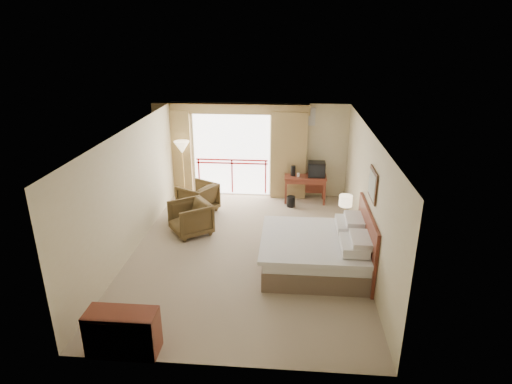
# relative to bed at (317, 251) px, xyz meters

# --- Properties ---
(floor) EXTENTS (7.00, 7.00, 0.00)m
(floor) POSITION_rel_bed_xyz_m (-1.50, 0.60, -0.38)
(floor) COLOR gray
(floor) RESTS_ON ground
(ceiling) EXTENTS (7.00, 7.00, 0.00)m
(ceiling) POSITION_rel_bed_xyz_m (-1.50, 0.60, 2.32)
(ceiling) COLOR white
(ceiling) RESTS_ON wall_back
(wall_back) EXTENTS (5.00, 0.00, 5.00)m
(wall_back) POSITION_rel_bed_xyz_m (-1.50, 4.10, 0.97)
(wall_back) COLOR beige
(wall_back) RESTS_ON ground
(wall_front) EXTENTS (5.00, 0.00, 5.00)m
(wall_front) POSITION_rel_bed_xyz_m (-1.50, -2.90, 0.97)
(wall_front) COLOR beige
(wall_front) RESTS_ON ground
(wall_left) EXTENTS (0.00, 7.00, 7.00)m
(wall_left) POSITION_rel_bed_xyz_m (-4.00, 0.60, 0.97)
(wall_left) COLOR beige
(wall_left) RESTS_ON ground
(wall_right) EXTENTS (0.00, 7.00, 7.00)m
(wall_right) POSITION_rel_bed_xyz_m (1.00, 0.60, 0.97)
(wall_right) COLOR beige
(wall_right) RESTS_ON ground
(balcony_door) EXTENTS (2.40, 0.00, 2.40)m
(balcony_door) POSITION_rel_bed_xyz_m (-2.30, 4.08, 0.82)
(balcony_door) COLOR white
(balcony_door) RESTS_ON wall_back
(balcony_railing) EXTENTS (2.09, 0.03, 1.02)m
(balcony_railing) POSITION_rel_bed_xyz_m (-2.30, 4.06, 0.44)
(balcony_railing) COLOR #B70F11
(balcony_railing) RESTS_ON wall_back
(curtain_left) EXTENTS (1.00, 0.26, 2.50)m
(curtain_left) POSITION_rel_bed_xyz_m (-3.95, 3.95, 0.87)
(curtain_left) COLOR olive
(curtain_left) RESTS_ON wall_back
(curtain_right) EXTENTS (1.00, 0.26, 2.50)m
(curtain_right) POSITION_rel_bed_xyz_m (-0.65, 3.95, 0.87)
(curtain_right) COLOR olive
(curtain_right) RESTS_ON wall_back
(valance) EXTENTS (4.40, 0.22, 0.28)m
(valance) POSITION_rel_bed_xyz_m (-2.30, 3.98, 2.17)
(valance) COLOR olive
(valance) RESTS_ON wall_back
(hvac_vent) EXTENTS (0.50, 0.04, 0.50)m
(hvac_vent) POSITION_rel_bed_xyz_m (-0.20, 4.07, 1.97)
(hvac_vent) COLOR silver
(hvac_vent) RESTS_ON wall_back
(bed) EXTENTS (2.13, 2.06, 0.97)m
(bed) POSITION_rel_bed_xyz_m (0.00, 0.00, 0.00)
(bed) COLOR brown
(bed) RESTS_ON floor
(headboard) EXTENTS (0.06, 2.10, 1.30)m
(headboard) POSITION_rel_bed_xyz_m (0.96, 0.00, 0.27)
(headboard) COLOR #5E2015
(headboard) RESTS_ON wall_right
(framed_art) EXTENTS (0.04, 0.72, 0.60)m
(framed_art) POSITION_rel_bed_xyz_m (0.97, 0.00, 1.47)
(framed_art) COLOR black
(framed_art) RESTS_ON wall_right
(nightstand) EXTENTS (0.40, 0.47, 0.55)m
(nightstand) POSITION_rel_bed_xyz_m (0.68, 1.28, -0.10)
(nightstand) COLOR #5E2015
(nightstand) RESTS_ON floor
(table_lamp) EXTENTS (0.30, 0.30, 0.53)m
(table_lamp) POSITION_rel_bed_xyz_m (0.68, 1.33, 0.59)
(table_lamp) COLOR tan
(table_lamp) RESTS_ON nightstand
(phone) EXTENTS (0.20, 0.16, 0.08)m
(phone) POSITION_rel_bed_xyz_m (0.63, 1.13, 0.21)
(phone) COLOR black
(phone) RESTS_ON nightstand
(desk) EXTENTS (1.17, 0.56, 0.76)m
(desk) POSITION_rel_bed_xyz_m (-0.16, 3.68, 0.22)
(desk) COLOR #5E2015
(desk) RESTS_ON floor
(tv) EXTENTS (0.46, 0.37, 0.42)m
(tv) POSITION_rel_bed_xyz_m (0.14, 3.62, 0.59)
(tv) COLOR black
(tv) RESTS_ON desk
(coffee_maker) EXTENTS (0.17, 0.17, 0.29)m
(coffee_maker) POSITION_rel_bed_xyz_m (-0.51, 3.63, 0.53)
(coffee_maker) COLOR black
(coffee_maker) RESTS_ON desk
(cup) EXTENTS (0.09, 0.09, 0.11)m
(cup) POSITION_rel_bed_xyz_m (-0.36, 3.58, 0.43)
(cup) COLOR white
(cup) RESTS_ON desk
(wastebasket) EXTENTS (0.30, 0.30, 0.29)m
(wastebasket) POSITION_rel_bed_xyz_m (-0.55, 3.22, -0.23)
(wastebasket) COLOR black
(wastebasket) RESTS_ON floor
(armchair_far) EXTENTS (1.19, 1.18, 0.80)m
(armchair_far) POSITION_rel_bed_xyz_m (-3.03, 2.63, -0.38)
(armchair_far) COLOR #43331C
(armchair_far) RESTS_ON floor
(armchair_near) EXTENTS (1.21, 1.20, 0.80)m
(armchair_near) POSITION_rel_bed_xyz_m (-2.93, 1.35, -0.38)
(armchair_near) COLOR #43331C
(armchair_near) RESTS_ON floor
(side_table) EXTENTS (0.46, 0.46, 0.50)m
(side_table) POSITION_rel_bed_xyz_m (-3.31, 1.87, -0.04)
(side_table) COLOR black
(side_table) RESTS_ON floor
(book) EXTENTS (0.19, 0.24, 0.02)m
(book) POSITION_rel_bed_xyz_m (-3.31, 1.87, 0.12)
(book) COLOR white
(book) RESTS_ON side_table
(floor_lamp) EXTENTS (0.43, 0.43, 1.70)m
(floor_lamp) POSITION_rel_bed_xyz_m (-3.63, 3.59, 1.08)
(floor_lamp) COLOR tan
(floor_lamp) RESTS_ON floor
(dresser) EXTENTS (1.06, 0.45, 0.71)m
(dresser) POSITION_rel_bed_xyz_m (-3.03, -2.72, -0.02)
(dresser) COLOR #5E2015
(dresser) RESTS_ON floor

